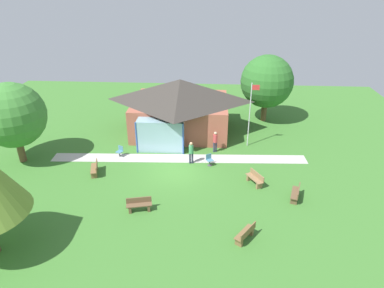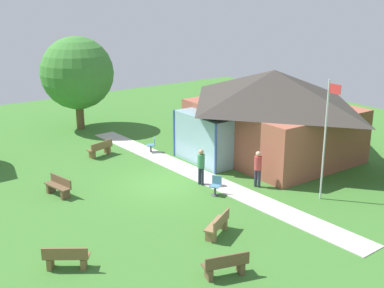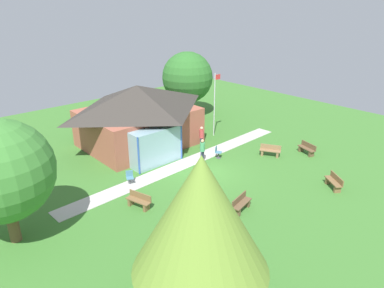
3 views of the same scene
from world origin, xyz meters
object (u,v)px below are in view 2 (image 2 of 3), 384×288
(visitor_on_path, at_px, (201,164))
(bench_front_right, at_px, (66,258))
(patio_chair_lawn_spare, at_px, (216,186))
(bench_mid_right, at_px, (218,225))
(visitor_near_flagpole, at_px, (258,166))
(flagpole, at_px, (326,135))
(bench_front_center, at_px, (59,187))
(pavilion, at_px, (270,112))
(patio_chair_west, at_px, (152,145))
(bench_mid_left, at_px, (100,149))
(tree_west_hedge, at_px, (77,73))
(bench_lawn_far_right, at_px, (226,265))

(visitor_on_path, bearing_deg, bench_front_right, 101.88)
(bench_front_right, bearing_deg, patio_chair_lawn_spare, 49.57)
(bench_front_right, bearing_deg, visitor_on_path, 57.88)
(bench_mid_right, height_order, visitor_near_flagpole, visitor_near_flagpole)
(patio_chair_lawn_spare, bearing_deg, flagpole, -162.22)
(bench_front_center, height_order, visitor_on_path, visitor_on_path)
(pavilion, distance_m, bench_front_center, 11.88)
(visitor_on_path, relative_size, visitor_near_flagpole, 1.00)
(patio_chair_lawn_spare, bearing_deg, visitor_near_flagpole, -130.93)
(bench_front_center, height_order, patio_chair_west, patio_chair_west)
(bench_front_right, distance_m, bench_mid_right, 5.61)
(bench_front_right, height_order, bench_mid_left, same)
(bench_front_right, relative_size, bench_mid_left, 0.95)
(bench_front_center, relative_size, bench_mid_right, 1.02)
(bench_front_right, relative_size, tree_west_hedge, 0.25)
(bench_lawn_far_right, relative_size, tree_west_hedge, 0.26)
(bench_lawn_far_right, height_order, visitor_near_flagpole, visitor_near_flagpole)
(pavilion, bearing_deg, bench_mid_right, -54.89)
(flagpole, distance_m, patio_chair_lawn_spare, 5.27)
(bench_mid_right, bearing_deg, bench_front_right, 139.81)
(bench_front_center, height_order, visitor_near_flagpole, visitor_near_flagpole)
(patio_chair_lawn_spare, bearing_deg, bench_mid_right, 112.40)
(bench_lawn_far_right, bearing_deg, bench_mid_left, 97.38)
(flagpole, bearing_deg, pavilion, 157.01)
(flagpole, height_order, patio_chair_west, flagpole)
(bench_front_center, distance_m, visitor_near_flagpole, 9.06)
(bench_front_center, xyz_separation_m, bench_mid_right, (7.15, 3.35, 0.00))
(bench_front_right, height_order, bench_mid_right, same)
(bench_mid_right, bearing_deg, bench_front_center, 85.73)
(flagpole, relative_size, bench_lawn_far_right, 3.38)
(tree_west_hedge, bearing_deg, visitor_near_flagpole, 9.35)
(bench_mid_left, height_order, patio_chair_lawn_spare, patio_chair_lawn_spare)
(bench_mid_left, bearing_deg, bench_front_right, -137.20)
(visitor_on_path, height_order, tree_west_hedge, tree_west_hedge)
(bench_front_center, relative_size, visitor_near_flagpole, 0.90)
(visitor_near_flagpole, relative_size, tree_west_hedge, 0.29)
(visitor_on_path, bearing_deg, bench_mid_right, 139.19)
(patio_chair_west, bearing_deg, flagpole, -139.80)
(flagpole, xyz_separation_m, patio_chair_west, (-10.00, -2.54, -2.51))
(bench_mid_right, bearing_deg, visitor_on_path, 30.74)
(visitor_on_path, distance_m, visitor_near_flagpole, 2.63)
(bench_lawn_far_right, distance_m, visitor_near_flagpole, 7.94)
(bench_front_right, bearing_deg, flagpole, 29.73)
(visitor_near_flagpole, height_order, tree_west_hedge, tree_west_hedge)
(bench_front_right, height_order, tree_west_hedge, tree_west_hedge)
(flagpole, distance_m, bench_lawn_far_right, 8.15)
(patio_chair_lawn_spare, xyz_separation_m, tree_west_hedge, (-14.05, -0.23, 3.27))
(bench_mid_right, distance_m, patio_chair_west, 10.51)
(patio_chair_west, distance_m, visitor_on_path, 5.62)
(flagpole, bearing_deg, patio_chair_west, -165.77)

